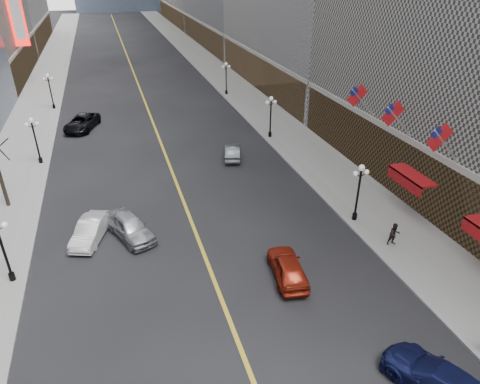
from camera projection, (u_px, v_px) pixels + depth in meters
sidewalk_east at (233, 86)px, 66.46m from camera, size 6.00×230.00×0.15m
sidewalk_west at (39, 102)px, 59.20m from camera, size 6.00×230.00×0.15m
lane_line at (136, 78)px, 71.26m from camera, size 0.25×200.00×0.02m
streetlamp_east_1 at (359, 187)px, 30.97m from camera, size 1.26×0.44×4.52m
streetlamp_east_2 at (271, 112)px, 46.08m from camera, size 1.26×0.44×4.52m
streetlamp_east_3 at (226, 75)px, 61.18m from camera, size 1.26×0.44×4.52m
streetlamp_west_1 at (1, 243)px, 24.85m from camera, size 1.26×0.44×4.52m
streetlamp_west_2 at (35, 136)px, 39.96m from camera, size 1.26×0.44×4.52m
streetlamp_west_3 at (50, 88)px, 55.07m from camera, size 1.26×0.44×4.52m
flag_3 at (441, 140)px, 27.27m from camera, size 2.87×0.12×2.87m
flag_4 at (395, 116)px, 31.46m from camera, size 2.87×0.12×2.87m
flag_5 at (359, 97)px, 35.66m from camera, size 2.87×0.12×2.87m
awning_c at (410, 177)px, 32.00m from camera, size 1.40×4.00×0.93m
theatre_marquee at (14, 2)px, 61.41m from camera, size 2.00×0.55×12.00m
car_nb_near at (130, 227)px, 30.12m from camera, size 3.71×5.31×1.68m
car_nb_mid at (91, 230)px, 29.88m from camera, size 3.05×4.79×1.49m
car_nb_far at (82, 123)px, 49.47m from camera, size 4.56×6.41×1.62m
car_sb_near at (441, 382)px, 19.05m from camera, size 4.19×5.99×1.61m
car_sb_mid at (288, 267)px, 26.24m from camera, size 2.46×4.78×1.56m
car_sb_far at (232, 152)px, 42.27m from camera, size 2.54×4.40×1.37m
ped_east_walk at (394, 234)px, 29.03m from camera, size 0.83×0.50×1.66m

